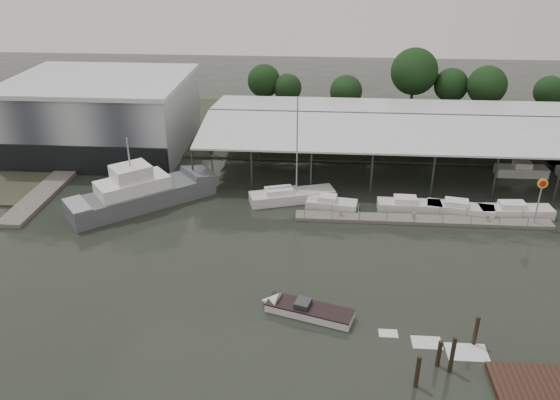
# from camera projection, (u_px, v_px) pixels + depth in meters

# --- Properties ---
(ground) EXTENTS (200.00, 200.00, 0.00)m
(ground) POSITION_uv_depth(u_px,v_px,m) (280.00, 265.00, 52.43)
(ground) COLOR black
(ground) RESTS_ON ground
(land_strip_far) EXTENTS (140.00, 30.00, 0.30)m
(land_strip_far) POSITION_uv_depth(u_px,v_px,m) (299.00, 126.00, 90.04)
(land_strip_far) COLOR #383C2D
(land_strip_far) RESTS_ON ground
(land_strip_west) EXTENTS (20.00, 40.00, 0.30)m
(land_strip_west) POSITION_uv_depth(u_px,v_px,m) (30.00, 145.00, 81.95)
(land_strip_west) COLOR #383C2D
(land_strip_west) RESTS_ON ground
(storage_warehouse) EXTENTS (24.50, 20.50, 10.50)m
(storage_warehouse) POSITION_uv_depth(u_px,v_px,m) (103.00, 114.00, 78.83)
(storage_warehouse) COLOR #A9AFB4
(storage_warehouse) RESTS_ON ground
(covered_boat_shed) EXTENTS (58.24, 24.00, 6.96)m
(covered_boat_shed) POSITION_uv_depth(u_px,v_px,m) (421.00, 119.00, 73.72)
(covered_boat_shed) COLOR white
(covered_boat_shed) RESTS_ON ground
(trawler_dock) EXTENTS (3.00, 18.00, 0.50)m
(trawler_dock) POSITION_uv_depth(u_px,v_px,m) (45.00, 191.00, 66.88)
(trawler_dock) COLOR slate
(trawler_dock) RESTS_ON ground
(floating_dock) EXTENTS (28.00, 2.00, 1.40)m
(floating_dock) POSITION_uv_depth(u_px,v_px,m) (422.00, 220.00, 60.31)
(floating_dock) COLOR slate
(floating_dock) RESTS_ON ground
(shell_fuel_sign) EXTENTS (1.10, 0.18, 5.55)m
(shell_fuel_sign) POSITION_uv_depth(u_px,v_px,m) (541.00, 193.00, 57.87)
(shell_fuel_sign) COLOR #929497
(shell_fuel_sign) RESTS_ON ground
(grey_trawler) EXTENTS (16.39, 14.69, 8.84)m
(grey_trawler) POSITION_uv_depth(u_px,v_px,m) (143.00, 192.00, 63.47)
(grey_trawler) COLOR #56595F
(grey_trawler) RESTS_ON ground
(white_sailboat) EXTENTS (10.39, 5.55, 12.75)m
(white_sailboat) POSITION_uv_depth(u_px,v_px,m) (291.00, 196.00, 64.80)
(white_sailboat) COLOR white
(white_sailboat) RESTS_ON ground
(speedboat_underway) EXTENTS (18.48, 7.17, 2.00)m
(speedboat_underway) POSITION_uv_depth(u_px,v_px,m) (302.00, 309.00, 45.61)
(speedboat_underway) COLOR white
(speedboat_underway) RESTS_ON ground
(moored_cruiser_0) EXTENTS (6.01, 3.07, 1.70)m
(moored_cruiser_0) POSITION_uv_depth(u_px,v_px,m) (331.00, 204.00, 62.94)
(moored_cruiser_0) COLOR white
(moored_cruiser_0) RESTS_ON ground
(moored_cruiser_1) EXTENTS (7.25, 2.35, 1.70)m
(moored_cruiser_1) POSITION_uv_depth(u_px,v_px,m) (408.00, 205.00, 62.64)
(moored_cruiser_1) COLOR white
(moored_cruiser_1) RESTS_ON ground
(moored_cruiser_2) EXTENTS (7.60, 3.54, 1.70)m
(moored_cruiser_2) POSITION_uv_depth(u_px,v_px,m) (459.00, 209.00, 61.89)
(moored_cruiser_2) COLOR white
(moored_cruiser_2) RESTS_ON ground
(moored_cruiser_3) EXTENTS (8.21, 2.65, 1.70)m
(moored_cruiser_3) POSITION_uv_depth(u_px,v_px,m) (515.00, 211.00, 61.41)
(moored_cruiser_3) COLOR white
(moored_cruiser_3) RESTS_ON ground
(mooring_pilings) EXTENTS (5.46, 9.88, 3.75)m
(mooring_pilings) POSITION_uv_depth(u_px,v_px,m) (460.00, 380.00, 37.41)
(mooring_pilings) COLOR #312318
(mooring_pilings) RESTS_ON ground
(horizon_tree_line) EXTENTS (69.35, 10.61, 11.81)m
(horizon_tree_line) POSITION_uv_depth(u_px,v_px,m) (437.00, 83.00, 91.45)
(horizon_tree_line) COLOR #312315
(horizon_tree_line) RESTS_ON ground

